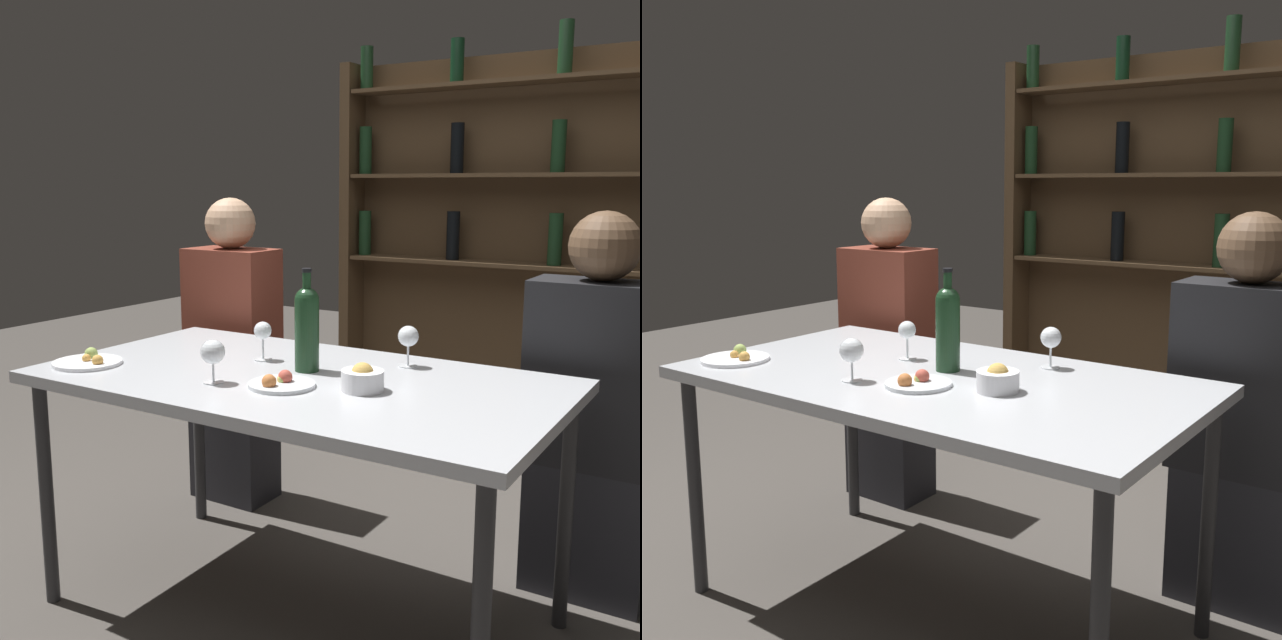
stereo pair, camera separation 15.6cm
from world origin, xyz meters
The scene contains 12 objects.
ground_plane centered at (0.00, 0.00, 0.00)m, with size 10.00×10.00×0.00m, color #47423D.
dining_table centered at (0.00, 0.00, 0.72)m, with size 1.57×0.85×0.78m.
wine_rack_wall centered at (0.00, 1.90, 1.08)m, with size 1.78×0.21×2.09m.
wine_bottle centered at (-0.01, 0.06, 0.92)m, with size 0.08×0.08×0.32m.
wine_glass_0 centered at (-0.16, -0.20, 0.87)m, with size 0.07×0.07×0.13m.
wine_glass_1 centered at (-0.21, 0.11, 0.87)m, with size 0.06×0.06×0.13m.
wine_glass_2 centered at (0.23, 0.28, 0.87)m, with size 0.07×0.07×0.13m.
food_plate_0 centered at (0.03, -0.13, 0.79)m, with size 0.19×0.19×0.05m.
food_plate_1 centered at (-0.65, -0.24, 0.79)m, with size 0.22×0.22×0.05m.
snack_bowl centered at (0.25, -0.05, 0.81)m, with size 0.12×0.12×0.08m.
seated_person_left centered at (-0.74, 0.62, 0.62)m, with size 0.37×0.22×1.29m.
seated_person_right centered at (0.74, 0.62, 0.60)m, with size 0.42×0.22×1.27m.
Camera 1 is at (1.21, -1.82, 1.35)m, focal length 42.00 mm.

